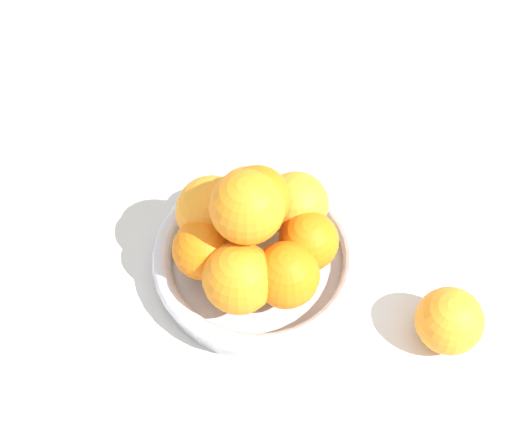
{
  "coord_description": "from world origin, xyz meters",
  "views": [
    {
      "loc": [
        0.42,
        0.0,
        0.71
      ],
      "look_at": [
        0.0,
        0.0,
        0.11
      ],
      "focal_mm": 50.0,
      "sensor_mm": 36.0,
      "label": 1
    }
  ],
  "objects": [
    {
      "name": "fruit_bowl",
      "position": [
        0.0,
        0.0,
        0.02
      ],
      "size": [
        0.24,
        0.24,
        0.04
      ],
      "color": "silver",
      "rests_on": "ground_plane"
    },
    {
      "name": "ground_plane",
      "position": [
        0.0,
        0.0,
        0.0
      ],
      "size": [
        4.0,
        4.0,
        0.0
      ],
      "primitive_type": "plane",
      "color": "beige"
    },
    {
      "name": "stray_orange",
      "position": [
        0.08,
        0.2,
        0.04
      ],
      "size": [
        0.07,
        0.07,
        0.07
      ],
      "primitive_type": "sphere",
      "color": "orange",
      "rests_on": "ground_plane"
    },
    {
      "name": "orange_pile",
      "position": [
        0.0,
        -0.0,
        0.09
      ],
      "size": [
        0.18,
        0.18,
        0.13
      ],
      "color": "orange",
      "rests_on": "fruit_bowl"
    }
  ]
}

